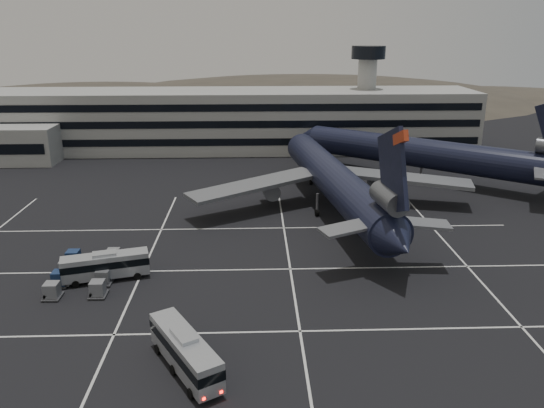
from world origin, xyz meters
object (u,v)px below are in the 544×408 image
at_px(trijet_main, 335,180).
at_px(bus_far, 106,265).
at_px(bus_near, 185,350).
at_px(uld_cluster, 85,272).

height_order(trijet_main, bus_far, trijet_main).
height_order(bus_near, bus_far, bus_near).
xyz_separation_m(trijet_main, uld_cluster, (-32.74, -22.76, -4.37)).
xyz_separation_m(trijet_main, bus_far, (-30.17, -22.97, -3.35)).
bearing_deg(bus_near, uld_cluster, 97.36).
relative_size(bus_near, bus_far, 1.01).
xyz_separation_m(trijet_main, bus_near, (-18.82, -40.69, -3.23)).
distance_m(trijet_main, bus_near, 44.95).
xyz_separation_m(bus_far, uld_cluster, (-2.56, 0.21, -1.02)).
bearing_deg(trijet_main, bus_far, -150.21).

